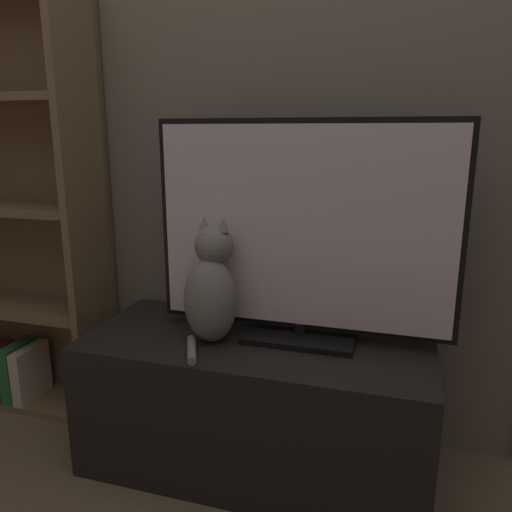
# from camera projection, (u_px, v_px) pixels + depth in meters

# --- Properties ---
(wall_back) EXTENTS (4.80, 0.05, 2.60)m
(wall_back) POSITION_uv_depth(u_px,v_px,m) (281.00, 85.00, 1.75)
(wall_back) COLOR #756B5B
(wall_back) RESTS_ON ground_plane
(tv_stand) EXTENTS (1.15, 0.51, 0.47)m
(tv_stand) POSITION_uv_depth(u_px,v_px,m) (256.00, 402.00, 1.72)
(tv_stand) COLOR black
(tv_stand) RESTS_ON ground_plane
(tv) EXTENTS (0.98, 0.22, 0.72)m
(tv) POSITION_uv_depth(u_px,v_px,m) (303.00, 235.00, 1.59)
(tv) COLOR black
(tv) RESTS_ON tv_stand
(cat) EXTENTS (0.20, 0.30, 0.41)m
(cat) POSITION_uv_depth(u_px,v_px,m) (211.00, 290.00, 1.62)
(cat) COLOR gray
(cat) RESTS_ON tv_stand
(bookshelf) EXTENTS (0.81, 0.28, 1.69)m
(bookshelf) POSITION_uv_depth(u_px,v_px,m) (11.00, 229.00, 2.07)
(bookshelf) COLOR brown
(bookshelf) RESTS_ON ground_plane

